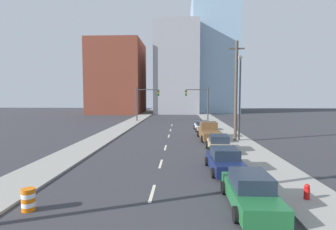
{
  "coord_description": "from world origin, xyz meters",
  "views": [
    {
      "loc": [
        1.39,
        -4.84,
        4.85
      ],
      "look_at": [
        -0.32,
        31.44,
        2.2
      ],
      "focal_mm": 28.0,
      "sensor_mm": 36.0,
      "label": 1
    }
  ],
  "objects_px": {
    "sedan_white": "(202,126)",
    "traffic_signal_right": "(201,100)",
    "traffic_barrel": "(28,200)",
    "sedan_tan": "(219,144)",
    "traffic_signal_left": "(143,100)",
    "fire_hydrant": "(307,193)",
    "sedan_navy": "(225,161)",
    "sedan_green": "(250,192)",
    "utility_pole_right_mid": "(236,91)",
    "street_lamp": "(240,92)",
    "pickup_truck_brown": "(209,132)"
  },
  "relations": [
    {
      "from": "street_lamp",
      "to": "sedan_navy",
      "type": "distance_m",
      "value": 12.87
    },
    {
      "from": "sedan_navy",
      "to": "sedan_tan",
      "type": "distance_m",
      "value": 5.97
    },
    {
      "from": "traffic_signal_left",
      "to": "pickup_truck_brown",
      "type": "height_order",
      "value": "traffic_signal_left"
    },
    {
      "from": "traffic_signal_right",
      "to": "fire_hydrant",
      "type": "relative_size",
      "value": 7.68
    },
    {
      "from": "traffic_signal_left",
      "to": "sedan_white",
      "type": "height_order",
      "value": "traffic_signal_left"
    },
    {
      "from": "sedan_green",
      "to": "sedan_white",
      "type": "relative_size",
      "value": 1.0
    },
    {
      "from": "traffic_signal_right",
      "to": "fire_hydrant",
      "type": "bearing_deg",
      "value": -87.14
    },
    {
      "from": "traffic_signal_left",
      "to": "sedan_navy",
      "type": "height_order",
      "value": "traffic_signal_left"
    },
    {
      "from": "fire_hydrant",
      "to": "sedan_navy",
      "type": "bearing_deg",
      "value": 121.99
    },
    {
      "from": "traffic_signal_right",
      "to": "sedan_navy",
      "type": "relative_size",
      "value": 1.42
    },
    {
      "from": "sedan_navy",
      "to": "sedan_white",
      "type": "relative_size",
      "value": 0.95
    },
    {
      "from": "traffic_barrel",
      "to": "street_lamp",
      "type": "distance_m",
      "value": 22.38
    },
    {
      "from": "sedan_tan",
      "to": "sedan_navy",
      "type": "bearing_deg",
      "value": -93.37
    },
    {
      "from": "fire_hydrant",
      "to": "sedan_white",
      "type": "bearing_deg",
      "value": 96.45
    },
    {
      "from": "traffic_barrel",
      "to": "pickup_truck_brown",
      "type": "bearing_deg",
      "value": 62.97
    },
    {
      "from": "traffic_signal_left",
      "to": "traffic_barrel",
      "type": "xyz_separation_m",
      "value": [
        0.64,
        -38.84,
        -3.69
      ]
    },
    {
      "from": "sedan_tan",
      "to": "fire_hydrant",
      "type": "bearing_deg",
      "value": -75.6
    },
    {
      "from": "traffic_signal_right",
      "to": "sedan_white",
      "type": "distance_m",
      "value": 13.3
    },
    {
      "from": "sedan_white",
      "to": "utility_pole_right_mid",
      "type": "bearing_deg",
      "value": -74.33
    },
    {
      "from": "traffic_signal_left",
      "to": "sedan_green",
      "type": "height_order",
      "value": "traffic_signal_left"
    },
    {
      "from": "fire_hydrant",
      "to": "traffic_signal_left",
      "type": "bearing_deg",
      "value": 109.02
    },
    {
      "from": "utility_pole_right_mid",
      "to": "sedan_white",
      "type": "distance_m",
      "value": 10.29
    },
    {
      "from": "traffic_signal_left",
      "to": "street_lamp",
      "type": "height_order",
      "value": "street_lamp"
    },
    {
      "from": "street_lamp",
      "to": "sedan_white",
      "type": "bearing_deg",
      "value": 111.61
    },
    {
      "from": "traffic_signal_right",
      "to": "sedan_green",
      "type": "bearing_deg",
      "value": -91.33
    },
    {
      "from": "traffic_barrel",
      "to": "sedan_navy",
      "type": "height_order",
      "value": "sedan_navy"
    },
    {
      "from": "sedan_green",
      "to": "pickup_truck_brown",
      "type": "height_order",
      "value": "pickup_truck_brown"
    },
    {
      "from": "traffic_signal_right",
      "to": "sedan_white",
      "type": "bearing_deg",
      "value": -94.08
    },
    {
      "from": "utility_pole_right_mid",
      "to": "traffic_barrel",
      "type": "xyz_separation_m",
      "value": [
        -12.25,
        -17.38,
        -4.93
      ]
    },
    {
      "from": "sedan_white",
      "to": "sedan_navy",
      "type": "bearing_deg",
      "value": -92.7
    },
    {
      "from": "fire_hydrant",
      "to": "pickup_truck_brown",
      "type": "distance_m",
      "value": 17.69
    },
    {
      "from": "sedan_green",
      "to": "sedan_navy",
      "type": "xyz_separation_m",
      "value": [
        -0.21,
        5.45,
        -0.0
      ]
    },
    {
      "from": "traffic_barrel",
      "to": "sedan_tan",
      "type": "height_order",
      "value": "sedan_tan"
    },
    {
      "from": "fire_hydrant",
      "to": "sedan_green",
      "type": "distance_m",
      "value": 2.85
    },
    {
      "from": "fire_hydrant",
      "to": "pickup_truck_brown",
      "type": "height_order",
      "value": "pickup_truck_brown"
    },
    {
      "from": "traffic_barrel",
      "to": "pickup_truck_brown",
      "type": "distance_m",
      "value": 21.35
    },
    {
      "from": "traffic_signal_left",
      "to": "sedan_white",
      "type": "bearing_deg",
      "value": -51.71
    },
    {
      "from": "sedan_navy",
      "to": "sedan_tan",
      "type": "bearing_deg",
      "value": 82.8
    },
    {
      "from": "fire_hydrant",
      "to": "sedan_navy",
      "type": "height_order",
      "value": "sedan_navy"
    },
    {
      "from": "utility_pole_right_mid",
      "to": "sedan_green",
      "type": "distance_m",
      "value": 17.46
    },
    {
      "from": "traffic_signal_left",
      "to": "utility_pole_right_mid",
      "type": "height_order",
      "value": "utility_pole_right_mid"
    },
    {
      "from": "traffic_signal_right",
      "to": "traffic_barrel",
      "type": "relative_size",
      "value": 6.77
    },
    {
      "from": "sedan_green",
      "to": "sedan_white",
      "type": "xyz_separation_m",
      "value": [
        -0.03,
        25.25,
        -0.06
      ]
    },
    {
      "from": "traffic_barrel",
      "to": "sedan_navy",
      "type": "distance_m",
      "value": 11.18
    },
    {
      "from": "sedan_white",
      "to": "traffic_signal_right",
      "type": "bearing_deg",
      "value": 83.76
    },
    {
      "from": "traffic_signal_left",
      "to": "fire_hydrant",
      "type": "bearing_deg",
      "value": -70.98
    },
    {
      "from": "utility_pole_right_mid",
      "to": "street_lamp",
      "type": "xyz_separation_m",
      "value": [
        0.49,
        0.4,
        -0.15
      ]
    },
    {
      "from": "pickup_truck_brown",
      "to": "sedan_white",
      "type": "bearing_deg",
      "value": 89.76
    },
    {
      "from": "sedan_white",
      "to": "sedan_tan",
      "type": "bearing_deg",
      "value": -90.84
    },
    {
      "from": "pickup_truck_brown",
      "to": "sedan_green",
      "type": "bearing_deg",
      "value": -92.94
    }
  ]
}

